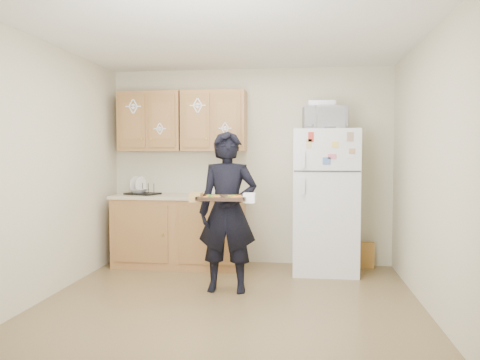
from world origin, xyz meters
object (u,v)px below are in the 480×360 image
person (228,212)px  microwave (324,118)px  refrigerator (325,201)px  dish_rack (143,188)px  baking_tray (223,199)px

person → microwave: microwave is taller
person → microwave: size_ratio=3.38×
refrigerator → dish_rack: 2.28m
refrigerator → baking_tray: 1.62m
baking_tray → refrigerator: bearing=49.9°
microwave → dish_rack: size_ratio=1.27×
person → microwave: (1.01, 0.89, 1.01)m
refrigerator → microwave: bearing=-112.0°
baking_tray → microwave: microwave is taller
person → dish_rack: (-1.25, 0.99, 0.16)m
dish_rack → refrigerator: bearing=-1.1°
person → dish_rack: 1.60m
refrigerator → microwave: 0.99m
dish_rack → baking_tray: bearing=-45.9°
refrigerator → person: (-1.03, -0.94, -0.03)m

